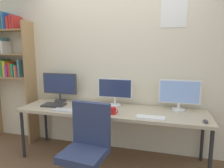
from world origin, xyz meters
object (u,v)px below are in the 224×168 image
object	(u,v)px
monitor_right	(179,94)
monitor_left	(60,85)
desk	(111,113)
mouse_left_side	(94,113)
coffee_mug	(113,111)
mouse_right_side	(205,121)
keyboard_right	(151,117)
monitor_center	(115,90)
office_chair	(87,158)
keyboard_left	(67,110)
laptop_closed	(54,105)
bookshelf	(6,58)

from	to	relation	value
monitor_right	monitor_left	bearing A→B (deg)	-180.00
desk	mouse_left_side	size ratio (longest dim) A/B	26.93
monitor_left	coffee_mug	distance (m)	1.09
mouse_right_side	keyboard_right	bearing A→B (deg)	-178.59
monitor_center	monitor_right	distance (m)	0.90
monitor_center	coffee_mug	world-z (taller)	monitor_center
coffee_mug	mouse_right_side	bearing A→B (deg)	-0.93
office_chair	monitor_left	xyz separation A→B (m)	(-0.83, 0.94, 0.60)
office_chair	monitor_left	distance (m)	1.39
monitor_left	mouse_right_side	size ratio (longest dim) A/B	5.92
keyboard_left	coffee_mug	bearing A→B (deg)	2.91
office_chair	laptop_closed	bearing A→B (deg)	139.09
monitor_right	keyboard_right	world-z (taller)	monitor_right
keyboard_right	laptop_closed	world-z (taller)	laptop_closed
mouse_left_side	laptop_closed	world-z (taller)	mouse_left_side
monitor_center	keyboard_left	world-z (taller)	monitor_center
desk	laptop_closed	xyz separation A→B (m)	(-0.87, -0.04, 0.06)
keyboard_left	monitor_right	bearing A→B (deg)	16.85
monitor_left	monitor_right	xyz separation A→B (m)	(1.80, 0.00, -0.03)
monitor_left	laptop_closed	distance (m)	0.36
bookshelf	monitor_right	bearing A→B (deg)	-0.37
monitor_left	keyboard_left	bearing A→B (deg)	-52.45
bookshelf	mouse_left_side	world-z (taller)	bookshelf
monitor_left	mouse_left_side	size ratio (longest dim) A/B	5.92
monitor_center	monitor_right	bearing A→B (deg)	0.00
keyboard_left	laptop_closed	distance (m)	0.36
mouse_left_side	mouse_right_side	xyz separation A→B (m)	(1.33, 0.04, 0.00)
mouse_right_side	coffee_mug	xyz separation A→B (m)	(-1.09, 0.02, 0.03)
mouse_left_side	coffee_mug	bearing A→B (deg)	12.94
monitor_center	coffee_mug	bearing A→B (deg)	-78.38
keyboard_right	monitor_center	bearing A→B (deg)	141.70
monitor_center	coffee_mug	xyz separation A→B (m)	(0.08, -0.41, -0.19)
desk	keyboard_right	size ratio (longest dim) A/B	7.45
monitor_right	coffee_mug	xyz separation A→B (m)	(-0.82, -0.41, -0.19)
bookshelf	mouse_left_side	xyz separation A→B (m)	(1.74, -0.48, -0.66)
monitor_left	monitor_center	xyz separation A→B (m)	(0.90, -0.00, -0.03)
office_chair	monitor_center	world-z (taller)	monitor_center
keyboard_right	mouse_left_side	size ratio (longest dim) A/B	3.61
office_chair	keyboard_left	xyz separation A→B (m)	(-0.49, 0.50, 0.35)
bookshelf	laptop_closed	bearing A→B (deg)	-14.79
office_chair	laptop_closed	size ratio (longest dim) A/B	3.09
mouse_right_side	monitor_right	bearing A→B (deg)	122.77
bookshelf	mouse_right_side	bearing A→B (deg)	-8.26
mouse_right_side	coffee_mug	world-z (taller)	coffee_mug
mouse_left_side	mouse_right_side	distance (m)	1.33
desk	monitor_right	bearing A→B (deg)	13.27
monitor_right	coffee_mug	distance (m)	0.93
keyboard_right	mouse_left_side	bearing A→B (deg)	-178.25
bookshelf	coffee_mug	world-z (taller)	bookshelf
monitor_center	office_chair	bearing A→B (deg)	-94.48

